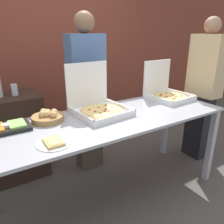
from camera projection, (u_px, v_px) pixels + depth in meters
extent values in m
plane|color=#514C47|center=(112.00, 194.00, 2.30)|extent=(16.00, 16.00, 0.00)
cube|color=brown|center=(50.00, 47.00, 3.17)|extent=(10.00, 0.06, 2.80)
cube|color=#A8AAB2|center=(112.00, 118.00, 2.00)|extent=(2.23, 0.79, 0.02)
cube|color=#A8AAB2|center=(210.00, 146.00, 2.40)|extent=(0.06, 0.06, 0.85)
cube|color=#A8AAB2|center=(165.00, 125.00, 2.95)|extent=(0.06, 0.06, 0.85)
cube|color=white|center=(170.00, 98.00, 2.53)|extent=(0.46, 0.46, 0.02)
cube|color=white|center=(185.00, 100.00, 2.36)|extent=(0.43, 0.05, 0.04)
cube|color=white|center=(158.00, 99.00, 2.41)|extent=(0.05, 0.43, 0.04)
cube|color=white|center=(181.00, 93.00, 2.63)|extent=(0.05, 0.43, 0.04)
cube|color=white|center=(157.00, 77.00, 2.63)|extent=(0.43, 0.05, 0.40)
cylinder|color=#DBB26B|center=(170.00, 97.00, 2.52)|extent=(0.37, 0.37, 0.02)
cylinder|color=#EFCC70|center=(170.00, 96.00, 2.52)|extent=(0.32, 0.32, 0.00)
cylinder|color=maroon|center=(174.00, 95.00, 2.56)|extent=(0.03, 0.03, 0.00)
cylinder|color=maroon|center=(172.00, 94.00, 2.60)|extent=(0.03, 0.03, 0.00)
cylinder|color=maroon|center=(166.00, 93.00, 2.63)|extent=(0.03, 0.03, 0.00)
cylinder|color=maroon|center=(161.00, 94.00, 2.59)|extent=(0.03, 0.03, 0.00)
cylinder|color=maroon|center=(161.00, 95.00, 2.55)|extent=(0.03, 0.03, 0.00)
cylinder|color=maroon|center=(160.00, 96.00, 2.51)|extent=(0.03, 0.03, 0.00)
cylinder|color=maroon|center=(166.00, 97.00, 2.49)|extent=(0.03, 0.03, 0.00)
cylinder|color=maroon|center=(173.00, 98.00, 2.41)|extent=(0.03, 0.03, 0.00)
cylinder|color=maroon|center=(175.00, 98.00, 2.42)|extent=(0.03, 0.03, 0.00)
cylinder|color=maroon|center=(176.00, 96.00, 2.49)|extent=(0.03, 0.03, 0.00)
cylinder|color=maroon|center=(182.00, 96.00, 2.51)|extent=(0.03, 0.03, 0.00)
cube|color=white|center=(101.00, 113.00, 2.07)|extent=(0.51, 0.51, 0.02)
cube|color=white|center=(116.00, 117.00, 1.89)|extent=(0.46, 0.06, 0.04)
cube|color=white|center=(81.00, 115.00, 1.93)|extent=(0.06, 0.46, 0.04)
cube|color=white|center=(120.00, 106.00, 2.19)|extent=(0.06, 0.46, 0.04)
cube|color=white|center=(87.00, 85.00, 2.17)|extent=(0.46, 0.06, 0.44)
cylinder|color=#DBB26B|center=(101.00, 111.00, 2.06)|extent=(0.41, 0.41, 0.02)
cylinder|color=#EFCC70|center=(101.00, 110.00, 2.06)|extent=(0.35, 0.35, 0.00)
cylinder|color=maroon|center=(105.00, 109.00, 2.07)|extent=(0.03, 0.03, 0.00)
cylinder|color=maroon|center=(106.00, 105.00, 2.19)|extent=(0.03, 0.03, 0.00)
cylinder|color=maroon|center=(99.00, 107.00, 2.12)|extent=(0.03, 0.03, 0.00)
cylinder|color=maroon|center=(89.00, 110.00, 2.06)|extent=(0.03, 0.03, 0.00)
cylinder|color=maroon|center=(95.00, 111.00, 2.01)|extent=(0.03, 0.03, 0.00)
cylinder|color=maroon|center=(100.00, 113.00, 1.98)|extent=(0.03, 0.03, 0.00)
cylinder|color=maroon|center=(105.00, 111.00, 2.02)|extent=(0.03, 0.03, 0.00)
cylinder|color=maroon|center=(109.00, 111.00, 2.03)|extent=(0.03, 0.03, 0.00)
cylinder|color=white|center=(54.00, 143.00, 1.52)|extent=(0.24, 0.24, 0.01)
cube|color=#DBB26B|center=(54.00, 142.00, 1.51)|extent=(0.12, 0.17, 0.02)
cube|color=#EFCC70|center=(54.00, 141.00, 1.50)|extent=(0.09, 0.12, 0.01)
cube|color=black|center=(7.00, 129.00, 1.72)|extent=(0.35, 0.23, 0.03)
cube|color=#8CC65B|center=(17.00, 124.00, 1.75)|extent=(0.12, 0.18, 0.02)
cylinder|color=white|center=(6.00, 126.00, 1.71)|extent=(0.07, 0.07, 0.02)
cylinder|color=#9E7542|center=(48.00, 118.00, 1.90)|extent=(0.28, 0.28, 0.05)
sphere|color=tan|center=(54.00, 112.00, 1.92)|extent=(0.06, 0.06, 0.06)
sphere|color=tan|center=(48.00, 113.00, 1.91)|extent=(0.06, 0.06, 0.06)
sphere|color=tan|center=(44.00, 112.00, 1.92)|extent=(0.06, 0.06, 0.06)
sphere|color=tan|center=(43.00, 115.00, 1.86)|extent=(0.06, 0.06, 0.06)
sphere|color=tan|center=(46.00, 114.00, 1.87)|extent=(0.06, 0.06, 0.06)
sphere|color=tan|center=(53.00, 115.00, 1.86)|extent=(0.06, 0.06, 0.06)
cube|color=black|center=(10.00, 137.00, 2.48)|extent=(0.71, 0.52, 0.97)
cylinder|color=silver|center=(14.00, 90.00, 2.33)|extent=(0.07, 0.07, 0.12)
cylinder|color=silver|center=(14.00, 84.00, 2.31)|extent=(0.06, 0.06, 0.00)
cube|color=#473D33|center=(89.00, 134.00, 2.68)|extent=(0.28, 0.20, 0.87)
cube|color=#4C6B99|center=(86.00, 68.00, 2.40)|extent=(0.40, 0.22, 0.72)
sphere|color=brown|center=(84.00, 22.00, 2.24)|extent=(0.22, 0.22, 0.22)
cube|color=black|center=(198.00, 126.00, 2.91)|extent=(0.20, 0.28, 0.85)
cube|color=#D1B27F|center=(207.00, 66.00, 2.64)|extent=(0.22, 0.40, 0.74)
sphere|color=#9E7556|center=(213.00, 25.00, 2.49)|extent=(0.19, 0.19, 0.19)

